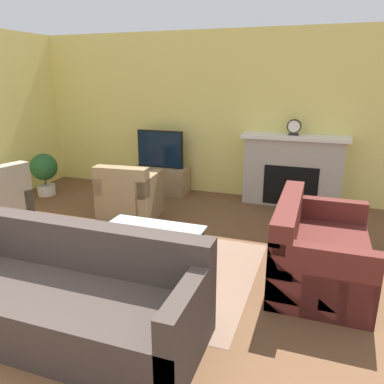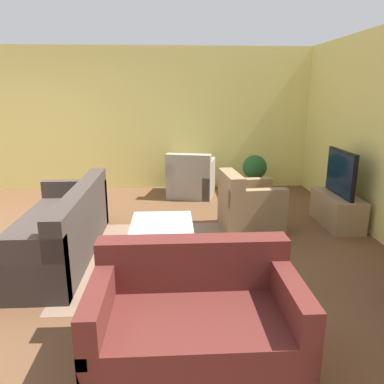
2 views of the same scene
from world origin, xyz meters
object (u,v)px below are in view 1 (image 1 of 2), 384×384
object	(u,v)px
couch_loveseat	(316,253)
mantel_clock	(294,127)
armchair_accent	(130,198)
couch_sectional	(66,298)
coffee_table	(149,234)
tv	(160,149)
potted_plant	(44,170)

from	to	relation	value
couch_loveseat	mantel_clock	xyz separation A→B (m)	(-0.48, 2.33, 0.95)
couch_loveseat	armchair_accent	size ratio (longest dim) A/B	1.72
couch_sectional	couch_loveseat	distance (m)	2.39
armchair_accent	couch_sectional	bearing A→B (deg)	101.68
couch_sectional	armchair_accent	size ratio (longest dim) A/B	2.69
couch_loveseat	coffee_table	distance (m)	1.74
coffee_table	tv	bearing A→B (deg)	111.04
tv	couch_loveseat	size ratio (longest dim) A/B	0.57
couch_sectional	coffee_table	world-z (taller)	couch_sectional
coffee_table	mantel_clock	distance (m)	3.02
armchair_accent	couch_loveseat	bearing A→B (deg)	155.64
coffee_table	couch_sectional	bearing A→B (deg)	-96.86
couch_sectional	mantel_clock	distance (m)	4.18
tv	couch_sectional	world-z (taller)	tv
tv	mantel_clock	distance (m)	2.25
couch_sectional	potted_plant	bearing A→B (deg)	132.18
couch_sectional	mantel_clock	world-z (taller)	mantel_clock
tv	couch_sectional	bearing A→B (deg)	-77.62
tv	coffee_table	distance (m)	2.72
potted_plant	mantel_clock	size ratio (longest dim) A/B	2.96
couch_sectional	potted_plant	xyz separation A→B (m)	(-2.64, 2.91, 0.15)
coffee_table	potted_plant	size ratio (longest dim) A/B	1.52
couch_loveseat	armchair_accent	xyz separation A→B (m)	(-2.59, 0.91, 0.01)
couch_loveseat	coffee_table	bearing A→B (deg)	99.18
coffee_table	potted_plant	distance (m)	3.26
potted_plant	mantel_clock	xyz separation A→B (m)	(4.02, 0.92, 0.80)
couch_sectional	armchair_accent	bearing A→B (deg)	106.77
couch_sectional	couch_loveseat	bearing A→B (deg)	38.71
potted_plant	coffee_table	bearing A→B (deg)	-31.30
armchair_accent	potted_plant	xyz separation A→B (m)	(-1.91, 0.51, 0.14)
tv	couch_loveseat	bearing A→B (deg)	-39.68
potted_plant	armchair_accent	bearing A→B (deg)	-14.87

